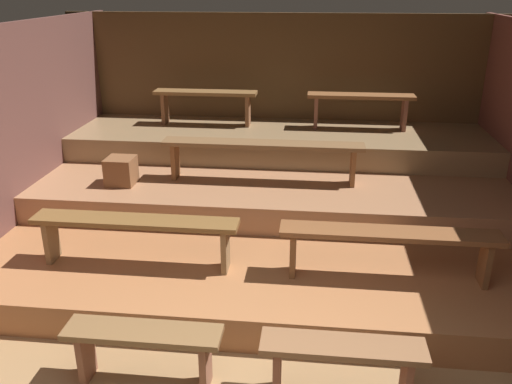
{
  "coord_description": "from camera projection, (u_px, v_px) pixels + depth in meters",
  "views": [
    {
      "loc": [
        0.45,
        -2.19,
        2.78
      ],
      "look_at": [
        -0.15,
        3.14,
        0.66
      ],
      "focal_mm": 37.5,
      "sensor_mm": 36.0,
      "label": 1
    }
  ],
  "objects": [
    {
      "name": "bench_lower_right",
      "position": [
        389.0,
        240.0,
        4.64
      ],
      "size": [
        1.9,
        0.28,
        0.47
      ],
      "color": "brown",
      "rests_on": "platform_lower"
    },
    {
      "name": "platform_middle",
      "position": [
        276.0,
        179.0,
        6.72
      ],
      "size": [
        5.46,
        2.64,
        0.31
      ],
      "primitive_type": "cube",
      "color": "#A7734E",
      "rests_on": "platform_lower"
    },
    {
      "name": "wooden_crate_middle",
      "position": [
        121.0,
        171.0,
        6.08
      ],
      "size": [
        0.31,
        0.31,
        0.31
      ],
      "primitive_type": "cube",
      "color": "brown",
      "rests_on": "platform_middle"
    },
    {
      "name": "bench_lower_left",
      "position": [
        135.0,
        228.0,
        4.87
      ],
      "size": [
        1.9,
        0.28,
        0.47
      ],
      "color": "brown",
      "rests_on": "platform_lower"
    },
    {
      "name": "bench_floor_left",
      "position": [
        144.0,
        343.0,
        3.85
      ],
      "size": [
        1.14,
        0.28,
        0.47
      ],
      "color": "brown",
      "rests_on": "ground"
    },
    {
      "name": "platform_upper",
      "position": [
        280.0,
        142.0,
        7.18
      ],
      "size": [
        5.46,
        1.4,
        0.31
      ],
      "primitive_type": "cube",
      "color": "#8E704C",
      "rests_on": "platform_middle"
    },
    {
      "name": "bench_upper_left",
      "position": [
        206.0,
        98.0,
        7.32
      ],
      "size": [
        1.41,
        0.28,
        0.47
      ],
      "color": "brown",
      "rests_on": "platform_upper"
    },
    {
      "name": "bench_upper_right",
      "position": [
        360.0,
        102.0,
        7.1
      ],
      "size": [
        1.41,
        0.28,
        0.47
      ],
      "color": "brown",
      "rests_on": "platform_upper"
    },
    {
      "name": "bench_floor_right",
      "position": [
        342.0,
        357.0,
        3.7
      ],
      "size": [
        1.14,
        0.28,
        0.47
      ],
      "color": "brown",
      "rests_on": "ground"
    },
    {
      "name": "bench_middle_center",
      "position": [
        262.0,
        149.0,
        6.08
      ],
      "size": [
        2.3,
        0.28,
        0.47
      ],
      "color": "brown",
      "rests_on": "platform_middle"
    },
    {
      "name": "wall_back",
      "position": [
        284.0,
        100.0,
        7.7
      ],
      "size": [
        6.26,
        0.06,
        2.39
      ],
      "primitive_type": "cube",
      "color": "brown",
      "rests_on": "ground"
    },
    {
      "name": "ground",
      "position": [
        265.0,
        269.0,
        5.61
      ],
      "size": [
        6.26,
        6.23,
        0.08
      ],
      "primitive_type": "cube",
      "color": "#9B754B"
    },
    {
      "name": "platform_lower",
      "position": [
        271.0,
        227.0,
        6.13
      ],
      "size": [
        5.46,
        4.14,
        0.31
      ],
      "primitive_type": "cube",
      "color": "#A66A40",
      "rests_on": "ground"
    }
  ]
}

